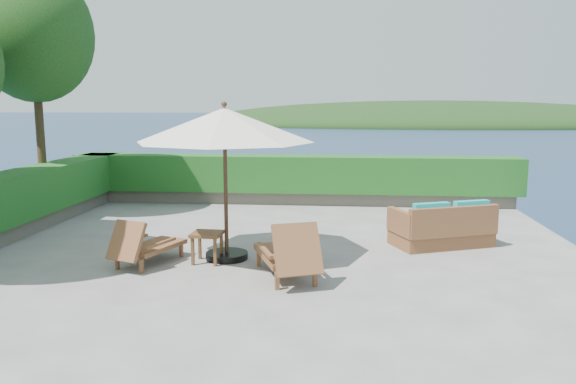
# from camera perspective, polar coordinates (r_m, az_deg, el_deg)

# --- Properties ---
(ground) EXTENTS (12.00, 12.00, 0.00)m
(ground) POSITION_cam_1_polar(r_m,az_deg,el_deg) (10.38, -2.07, -6.67)
(ground) COLOR gray
(ground) RESTS_ON ground
(foundation) EXTENTS (12.00, 12.00, 3.00)m
(foundation) POSITION_cam_1_polar(r_m,az_deg,el_deg) (10.91, -2.03, -14.54)
(foundation) COLOR #544C43
(foundation) RESTS_ON ocean
(offshore_island) EXTENTS (126.00, 57.60, 12.60)m
(offshore_island) POSITION_cam_1_polar(r_m,az_deg,el_deg) (151.88, 14.42, 6.63)
(offshore_island) COLOR #183313
(offshore_island) RESTS_ON ocean
(planter_wall_far) EXTENTS (12.00, 0.60, 0.36)m
(planter_wall_far) POSITION_cam_1_polar(r_m,az_deg,el_deg) (15.78, 0.54, -0.53)
(planter_wall_far) COLOR #6E6658
(planter_wall_far) RESTS_ON ground
(hedge_far) EXTENTS (12.40, 0.90, 1.00)m
(hedge_far) POSITION_cam_1_polar(r_m,az_deg,el_deg) (15.69, 0.54, 1.88)
(hedge_far) COLOR #184714
(hedge_far) RESTS_ON planter_wall_far
(tree_far) EXTENTS (2.80, 2.80, 6.03)m
(tree_far) POSITION_cam_1_polar(r_m,az_deg,el_deg) (15.09, -24.45, 14.33)
(tree_far) COLOR #49311C
(tree_far) RESTS_ON ground
(patio_umbrella) EXTENTS (3.29, 3.29, 2.84)m
(patio_umbrella) POSITION_cam_1_polar(r_m,az_deg,el_deg) (9.98, -6.46, 6.61)
(patio_umbrella) COLOR black
(patio_umbrella) RESTS_ON ground
(lounge_left) EXTENTS (1.09, 1.60, 0.86)m
(lounge_left) POSITION_cam_1_polar(r_m,az_deg,el_deg) (10.15, -14.33, -5.24)
(lounge_left) COLOR brown
(lounge_left) RESTS_ON ground
(lounge_right) EXTENTS (1.28, 1.88, 1.01)m
(lounge_right) POSITION_cam_1_polar(r_m,az_deg,el_deg) (9.07, -0.02, -6.25)
(lounge_right) COLOR brown
(lounge_right) RESTS_ON ground
(side_table) EXTENTS (0.55, 0.55, 0.55)m
(side_table) POSITION_cam_1_polar(r_m,az_deg,el_deg) (10.06, -8.23, -4.62)
(side_table) COLOR brown
(side_table) RESTS_ON ground
(wicker_loveseat) EXTENTS (2.14, 1.62, 0.94)m
(wicker_loveseat) POSITION_cam_1_polar(r_m,az_deg,el_deg) (11.52, 15.46, -3.56)
(wicker_loveseat) COLOR brown
(wicker_loveseat) RESTS_ON ground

